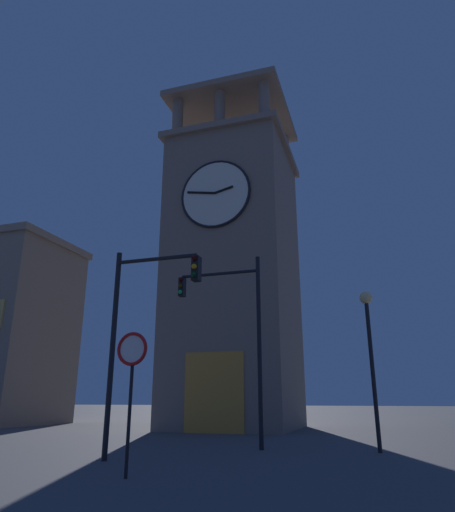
{
  "coord_description": "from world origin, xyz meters",
  "views": [
    {
      "loc": [
        -6.62,
        24.29,
        1.64
      ],
      "look_at": [
        1.98,
        -2.36,
        10.45
      ],
      "focal_mm": 31.97,
      "sensor_mm": 36.0,
      "label": 1
    }
  ],
  "objects_px": {
    "traffic_signal_mid": "(139,317)",
    "street_lamp": "(370,337)",
    "clocktower": "(235,272)",
    "traffic_signal_near": "(235,321)",
    "no_horn_sign": "(132,361)"
  },
  "relations": [
    {
      "from": "traffic_signal_near",
      "to": "street_lamp",
      "type": "relative_size",
      "value": 1.3
    },
    {
      "from": "clocktower",
      "to": "street_lamp",
      "type": "xyz_separation_m",
      "value": [
        -7.9,
        10.15,
        -5.65
      ]
    },
    {
      "from": "no_horn_sign",
      "to": "street_lamp",
      "type": "bearing_deg",
      "value": -127.14
    },
    {
      "from": "clocktower",
      "to": "no_horn_sign",
      "type": "distance_m",
      "value": 18.56
    },
    {
      "from": "traffic_signal_near",
      "to": "traffic_signal_mid",
      "type": "distance_m",
      "value": 4.48
    },
    {
      "from": "traffic_signal_near",
      "to": "no_horn_sign",
      "type": "distance_m",
      "value": 6.87
    },
    {
      "from": "traffic_signal_mid",
      "to": "clocktower",
      "type": "bearing_deg",
      "value": -84.35
    },
    {
      "from": "street_lamp",
      "to": "no_horn_sign",
      "type": "bearing_deg",
      "value": 52.86
    },
    {
      "from": "clocktower",
      "to": "street_lamp",
      "type": "height_order",
      "value": "clocktower"
    },
    {
      "from": "no_horn_sign",
      "to": "traffic_signal_mid",
      "type": "bearing_deg",
      "value": -63.31
    },
    {
      "from": "clocktower",
      "to": "traffic_signal_mid",
      "type": "bearing_deg",
      "value": 95.65
    },
    {
      "from": "traffic_signal_mid",
      "to": "no_horn_sign",
      "type": "distance_m",
      "value": 3.14
    },
    {
      "from": "traffic_signal_mid",
      "to": "street_lamp",
      "type": "distance_m",
      "value": 7.85
    },
    {
      "from": "traffic_signal_mid",
      "to": "street_lamp",
      "type": "xyz_separation_m",
      "value": [
        -6.46,
        -4.44,
        -0.33
      ]
    },
    {
      "from": "traffic_signal_mid",
      "to": "street_lamp",
      "type": "relative_size",
      "value": 1.15
    }
  ]
}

